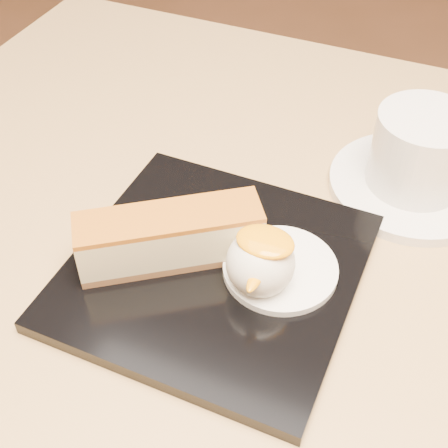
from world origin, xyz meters
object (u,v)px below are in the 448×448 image
at_px(dessert_plate, 214,271).
at_px(coffee_cup, 423,150).
at_px(table, 223,384).
at_px(ice_cream_scoop, 260,263).
at_px(cheesecake, 170,237).
at_px(saucer, 411,185).

height_order(dessert_plate, coffee_cup, coffee_cup).
distance_m(table, dessert_plate, 0.16).
bearing_deg(ice_cream_scoop, dessert_plate, 172.87).
bearing_deg(dessert_plate, cheesecake, -171.87).
xyz_separation_m(saucer, coffee_cup, (0.00, -0.00, 0.04)).
relative_size(dessert_plate, coffee_cup, 1.96).
distance_m(cheesecake, coffee_cup, 0.24).
relative_size(ice_cream_scoop, saucer, 0.35).
bearing_deg(saucer, ice_cream_scoop, -116.01).
relative_size(table, ice_cream_scoop, 15.42).
height_order(ice_cream_scoop, saucer, ice_cream_scoop).
bearing_deg(saucer, cheesecake, -132.68).
xyz_separation_m(ice_cream_scoop, saucer, (0.08, 0.17, -0.03)).
height_order(table, dessert_plate, dessert_plate).
height_order(saucer, coffee_cup, coffee_cup).
bearing_deg(table, dessert_plate, 166.40).
bearing_deg(cheesecake, dessert_plate, -27.05).
distance_m(table, cheesecake, 0.20).
relative_size(cheesecake, ice_cream_scoop, 2.68).
distance_m(table, coffee_cup, 0.29).
xyz_separation_m(table, coffee_cup, (0.12, 0.17, 0.20)).
bearing_deg(cheesecake, ice_cream_scoop, -35.18).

